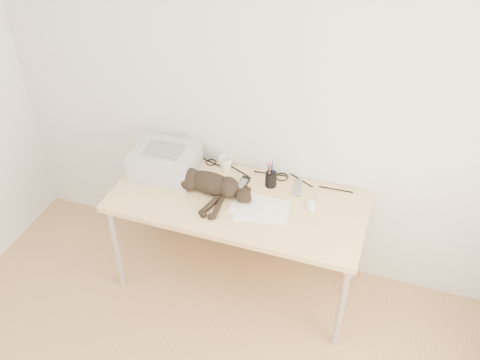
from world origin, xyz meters
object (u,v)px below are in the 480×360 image
at_px(cat, 207,184).
at_px(mug, 226,163).
at_px(printer, 165,161).
at_px(mouse, 311,203).
at_px(desk, 242,208).
at_px(pen_cup, 271,179).

distance_m(cat, mug, 0.27).
height_order(printer, mouse, printer).
bearing_deg(cat, mouse, 11.25).
height_order(printer, cat, printer).
bearing_deg(mug, desk, -46.75).
bearing_deg(printer, mouse, -0.99).
relative_size(mug, pen_cup, 0.53).
height_order(desk, mug, mug).
height_order(mug, pen_cup, pen_cup).
bearing_deg(cat, pen_cup, 32.41).
relative_size(printer, mouse, 3.61).
bearing_deg(pen_cup, desk, -141.80).
xyz_separation_m(cat, mouse, (0.65, 0.08, -0.05)).
height_order(desk, pen_cup, pen_cup).
bearing_deg(mouse, cat, 173.97).
distance_m(printer, mug, 0.40).
distance_m(desk, printer, 0.59).
bearing_deg(desk, printer, 177.24).
distance_m(mug, pen_cup, 0.34).
xyz_separation_m(pen_cup, mouse, (0.29, -0.11, -0.03)).
height_order(pen_cup, mouse, pen_cup).
distance_m(desk, mouse, 0.47).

